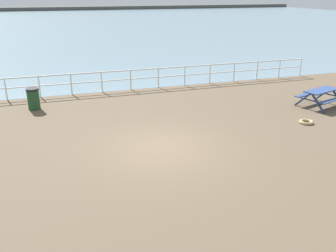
{
  "coord_description": "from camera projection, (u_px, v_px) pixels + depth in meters",
  "views": [
    {
      "loc": [
        -3.32,
        -10.8,
        4.99
      ],
      "look_at": [
        0.22,
        -0.17,
        0.8
      ],
      "focal_mm": 38.85,
      "sensor_mm": 36.0,
      "label": 1
    }
  ],
  "objects": [
    {
      "name": "seaward_railing",
      "position": [
        116.0,
        77.0,
        18.96
      ],
      "size": [
        23.07,
        0.07,
        1.08
      ],
      "color": "white",
      "rests_on": "ground"
    },
    {
      "name": "litter_bin",
      "position": [
        33.0,
        99.0,
        16.1
      ],
      "size": [
        0.55,
        0.55,
        0.95
      ],
      "color": "#1E4723",
      "rests_on": "ground"
    },
    {
      "name": "picnic_table_near_right",
      "position": [
        321.0,
        94.0,
        16.47
      ],
      "size": [
        2.16,
        1.96,
        0.8
      ],
      "rotation": [
        0.0,
        0.0,
        0.3
      ],
      "color": "#334C84",
      "rests_on": "ground"
    },
    {
      "name": "sea_band",
      "position": [
        64.0,
        23.0,
        59.2
      ],
      "size": [
        142.0,
        90.0,
        0.01
      ],
      "primitive_type": "cube",
      "color": "gray",
      "rests_on": "ground"
    },
    {
      "name": "rope_coil",
      "position": [
        306.0,
        122.0,
        14.52
      ],
      "size": [
        0.55,
        0.55,
        0.11
      ],
      "primitive_type": "torus",
      "color": "tan",
      "rests_on": "ground"
    },
    {
      "name": "ground_plane",
      "position": [
        160.0,
        150.0,
        12.36
      ],
      "size": [
        30.0,
        24.0,
        0.2
      ],
      "primitive_type": "cube",
      "color": "brown"
    },
    {
      "name": "distant_shoreline",
      "position": [
        54.0,
        10.0,
        97.41
      ],
      "size": [
        142.0,
        6.0,
        1.8
      ],
      "primitive_type": "cube",
      "color": "#4C4C47",
      "rests_on": "ground"
    }
  ]
}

